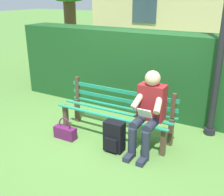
% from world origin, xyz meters
% --- Properties ---
extents(ground, '(60.00, 60.00, 0.00)m').
position_xyz_m(ground, '(0.00, 0.00, 0.00)').
color(ground, '#517F38').
extents(park_bench, '(1.88, 0.49, 0.82)m').
position_xyz_m(park_bench, '(0.00, -0.07, 0.41)').
color(park_bench, '#4C3828').
rests_on(park_bench, ground).
extents(person_seated, '(0.44, 0.73, 1.17)m').
position_xyz_m(person_seated, '(-0.59, 0.10, 0.62)').
color(person_seated, maroon).
rests_on(person_seated, ground).
extents(hedge_backdrop, '(6.14, 0.70, 1.58)m').
position_xyz_m(hedge_backdrop, '(-0.31, -1.28, 0.79)').
color(hedge_backdrop, '#19471E').
rests_on(hedge_backdrop, ground).
extents(backpack, '(0.29, 0.24, 0.46)m').
position_xyz_m(backpack, '(-0.20, 0.39, 0.22)').
color(backpack, black).
rests_on(backpack, ground).
extents(handbag, '(0.36, 0.14, 0.35)m').
position_xyz_m(handbag, '(0.65, 0.45, 0.11)').
color(handbag, '#59194C').
rests_on(handbag, ground).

